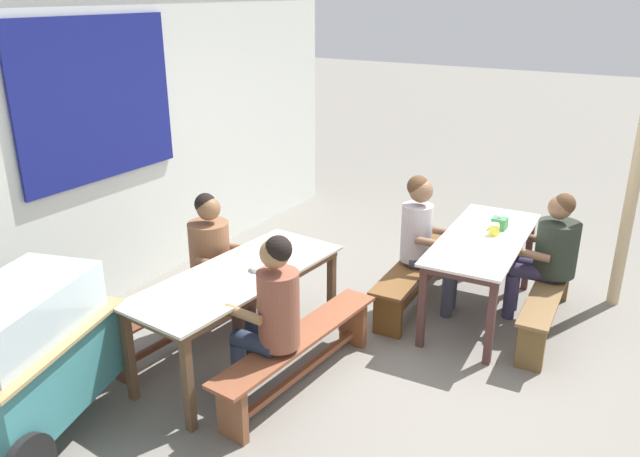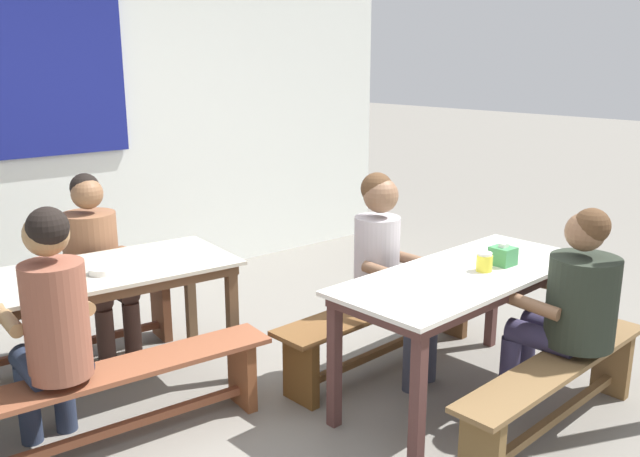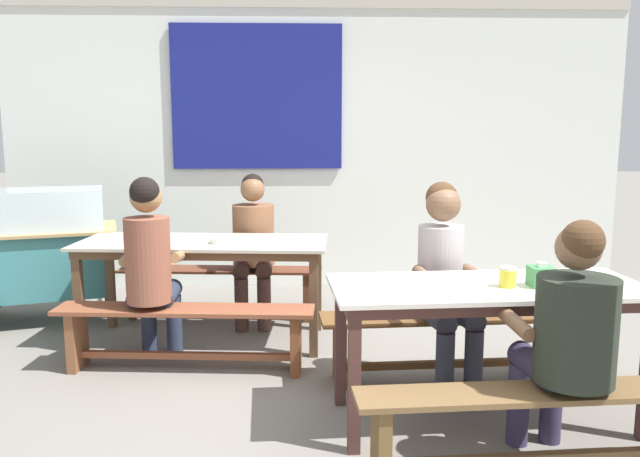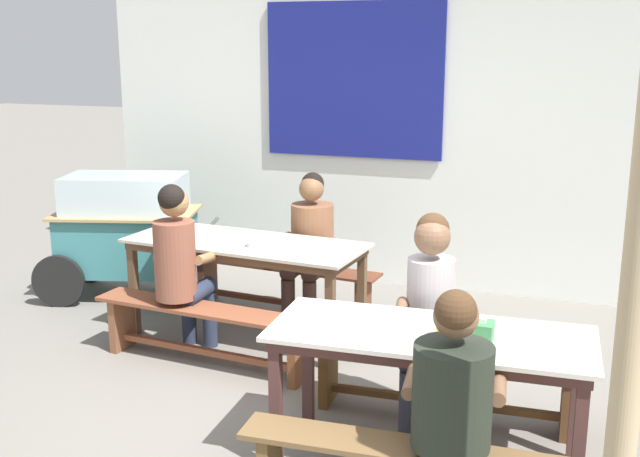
% 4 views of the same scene
% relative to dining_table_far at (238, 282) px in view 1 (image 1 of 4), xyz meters
% --- Properties ---
extents(ground_plane, '(40.00, 40.00, 0.00)m').
position_rel_dining_table_far_xyz_m(ground_plane, '(0.91, -1.09, -0.70)').
color(ground_plane, slate).
extents(backdrop_wall, '(6.23, 0.23, 2.97)m').
position_rel_dining_table_far_xyz_m(backdrop_wall, '(0.89, 1.81, 0.85)').
color(backdrop_wall, white).
rests_on(backdrop_wall, ground_plane).
extents(dining_table_far, '(1.89, 0.87, 0.78)m').
position_rel_dining_table_far_xyz_m(dining_table_far, '(0.00, 0.00, 0.00)').
color(dining_table_far, '#B8B5A2').
rests_on(dining_table_far, ground_plane).
extents(dining_table_near, '(1.72, 0.77, 0.78)m').
position_rel_dining_table_far_xyz_m(dining_table_near, '(1.72, -1.40, -0.01)').
color(dining_table_near, silver).
rests_on(dining_table_near, ground_plane).
extents(bench_far_back, '(1.74, 0.41, 0.43)m').
position_rel_dining_table_far_xyz_m(bench_far_back, '(0.05, 0.59, -0.42)').
color(bench_far_back, brown).
rests_on(bench_far_back, ground_plane).
extents(bench_far_front, '(1.73, 0.42, 0.43)m').
position_rel_dining_table_far_xyz_m(bench_far_front, '(-0.05, -0.59, -0.41)').
color(bench_far_front, brown).
rests_on(bench_far_front, ground_plane).
extents(bench_near_back, '(1.71, 0.39, 0.43)m').
position_rel_dining_table_far_xyz_m(bench_near_back, '(1.69, -0.80, -0.40)').
color(bench_near_back, brown).
rests_on(bench_near_back, ground_plane).
extents(bench_near_front, '(1.62, 0.33, 0.43)m').
position_rel_dining_table_far_xyz_m(bench_near_front, '(1.75, -1.99, -0.41)').
color(bench_near_front, brown).
rests_on(bench_near_front, ground_plane).
extents(food_cart, '(1.66, 1.10, 1.11)m').
position_rel_dining_table_far_xyz_m(food_cart, '(-1.46, 0.58, -0.06)').
color(food_cart, teal).
rests_on(food_cart, ground_plane).
extents(person_left_back_turned, '(0.41, 0.51, 1.30)m').
position_rel_dining_table_far_xyz_m(person_left_back_turned, '(-0.28, -0.51, 0.03)').
color(person_left_back_turned, '#273147').
rests_on(person_left_back_turned, ground_plane).
extents(person_center_facing, '(0.47, 0.57, 1.24)m').
position_rel_dining_table_far_xyz_m(person_center_facing, '(0.34, 0.51, -0.00)').
color(person_center_facing, '#483029').
rests_on(person_center_facing, ground_plane).
extents(person_right_near_table, '(0.43, 0.55, 1.28)m').
position_rel_dining_table_far_xyz_m(person_right_near_table, '(1.61, -0.88, 0.02)').
color(person_right_near_table, '#353745').
rests_on(person_right_near_table, ground_plane).
extents(person_near_front, '(0.50, 0.57, 1.21)m').
position_rel_dining_table_far_xyz_m(person_near_front, '(1.94, -1.92, -0.01)').
color(person_near_front, '#342F4C').
rests_on(person_near_front, ground_plane).
extents(tissue_box, '(0.12, 0.13, 0.13)m').
position_rel_dining_table_far_xyz_m(tissue_box, '(1.99, -1.45, 0.13)').
color(tissue_box, '#3D874D').
rests_on(tissue_box, dining_table_near).
extents(condiment_jar, '(0.09, 0.09, 0.11)m').
position_rel_dining_table_far_xyz_m(condiment_jar, '(1.81, -1.46, 0.13)').
color(condiment_jar, yellow).
rests_on(condiment_jar, dining_table_near).
extents(soup_bowl, '(0.15, 0.15, 0.04)m').
position_rel_dining_table_far_xyz_m(soup_bowl, '(0.14, -0.11, 0.09)').
color(soup_bowl, silver).
rests_on(soup_bowl, dining_table_far).
extents(wooden_support_post, '(0.11, 0.11, 2.28)m').
position_rel_dining_table_far_xyz_m(wooden_support_post, '(2.63, -2.44, 0.44)').
color(wooden_support_post, tan).
rests_on(wooden_support_post, ground_plane).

